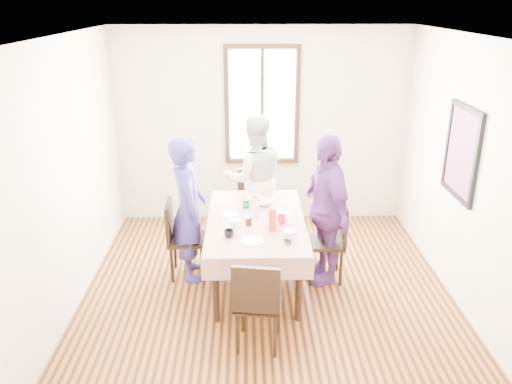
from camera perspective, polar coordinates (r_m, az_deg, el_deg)
ground at (r=5.58m, az=1.33°, el=-12.04°), size 4.50×4.50×0.00m
back_wall at (r=7.13m, az=0.66°, el=7.25°), size 4.00×0.00×4.00m
right_wall at (r=5.44m, az=22.99°, el=1.18°), size 0.00×4.50×4.50m
window_frame at (r=7.05m, az=0.68°, el=9.58°), size 1.02×0.06×1.62m
window_pane at (r=7.06m, az=0.68°, el=9.60°), size 0.90×0.02×1.50m
art_poster at (r=5.64m, az=21.92°, el=4.12°), size 0.04×0.76×0.96m
dining_table at (r=5.76m, az=-0.01°, el=-6.57°), size 0.94×1.66×0.75m
tablecloth at (r=5.60m, az=-0.01°, el=-3.11°), size 1.06×1.78×0.01m
chair_left at (r=5.90m, az=-7.66°, el=-5.20°), size 0.43×0.43×0.91m
chair_right at (r=5.84m, az=7.69°, el=-5.51°), size 0.44×0.44×0.91m
chair_far at (r=6.76m, az=-0.20°, el=-1.51°), size 0.44×0.44×0.91m
chair_near at (r=4.73m, az=0.27°, el=-12.09°), size 0.48×0.48×0.91m
person_left at (r=5.75m, az=-7.63°, el=-1.90°), size 0.53×0.68×1.65m
person_far at (r=6.61m, az=-0.20°, el=1.51°), size 0.91×0.75×1.68m
person_right at (r=5.67m, az=7.67°, el=-1.96°), size 0.66×1.07×1.70m
mug_black at (r=5.18m, az=-3.04°, el=-4.65°), size 0.13×0.13×0.08m
mug_flag at (r=5.47m, az=2.87°, el=-3.09°), size 0.13×0.13×0.10m
mug_green at (r=5.88m, az=-1.11°, el=-1.44°), size 0.12×0.12×0.07m
serving_bowl at (r=5.97m, az=0.79°, el=-1.20°), size 0.26×0.26×0.05m
juice_carton at (r=5.30m, az=1.86°, el=-3.07°), size 0.08×0.08×0.24m
butter_tub at (r=5.18m, az=3.79°, el=-4.78°), size 0.12×0.12×0.06m
jam_jar at (r=5.44m, az=-0.84°, el=-3.28°), size 0.06×0.06×0.09m
drinking_glass at (r=5.32m, az=-2.44°, el=-3.73°), size 0.08×0.08×0.11m
smartphone at (r=5.09m, az=3.53°, el=-5.58°), size 0.07×0.15×0.01m
flower_vase at (r=5.63m, az=-0.04°, el=-2.08°), size 0.07×0.07×0.14m
plate_left at (r=5.71m, az=-3.16°, el=-2.51°), size 0.20×0.20×0.01m
plate_right at (r=5.69m, az=3.14°, el=-2.61°), size 0.20×0.20×0.01m
plate_far at (r=6.20m, az=-0.13°, el=-0.52°), size 0.20×0.20×0.01m
plate_near at (r=5.09m, az=-0.42°, el=-5.50°), size 0.20×0.20×0.01m
butter_lid at (r=5.17m, az=3.80°, el=-4.42°), size 0.12×0.12×0.01m
flower_bunch at (r=5.59m, az=-0.04°, el=-0.93°), size 0.09×0.09×0.10m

